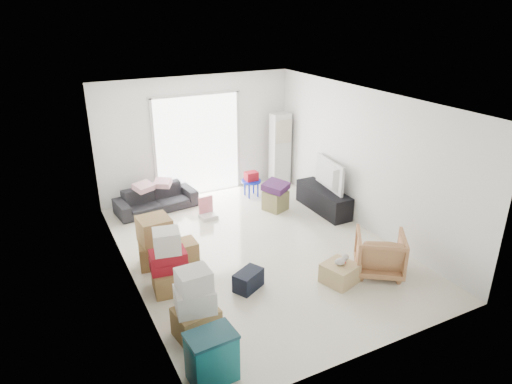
{
  "coord_description": "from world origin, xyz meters",
  "views": [
    {
      "loc": [
        -3.33,
        -6.43,
        4.1
      ],
      "look_at": [
        0.05,
        0.2,
        1.03
      ],
      "focal_mm": 32.0,
      "sensor_mm": 36.0,
      "label": 1
    }
  ],
  "objects": [
    {
      "name": "kids_table",
      "position": [
        0.98,
        2.26,
        0.41
      ],
      "size": [
        0.45,
        0.45,
        0.59
      ],
      "rotation": [
        0.0,
        0.0,
        -0.38
      ],
      "color": "#0B1DB0",
      "rests_on": "room_shell"
    },
    {
      "name": "room_shell",
      "position": [
        0.0,
        0.0,
        1.35
      ],
      "size": [
        4.98,
        6.48,
        3.18
      ],
      "color": "beige",
      "rests_on": "ground"
    },
    {
      "name": "sliding_door",
      "position": [
        0.0,
        2.98,
        1.24
      ],
      "size": [
        2.1,
        0.04,
        2.33
      ],
      "color": "white",
      "rests_on": "room_shell"
    },
    {
      "name": "box_stack_b",
      "position": [
        -1.8,
        -0.52,
        0.44
      ],
      "size": [
        0.59,
        0.56,
        1.02
      ],
      "rotation": [
        0.0,
        0.0,
        -0.14
      ],
      "color": "olive",
      "rests_on": "room_shell"
    },
    {
      "name": "loose_box",
      "position": [
        -1.3,
        0.27,
        0.17
      ],
      "size": [
        0.4,
        0.4,
        0.34
      ],
      "primitive_type": "cube",
      "rotation": [
        0.0,
        0.0,
        0.0
      ],
      "color": "olive",
      "rests_on": "room_shell"
    },
    {
      "name": "box_stack_a",
      "position": [
        -1.8,
        -1.69,
        0.45
      ],
      "size": [
        0.6,
        0.53,
        1.0
      ],
      "rotation": [
        0.0,
        0.0,
        -0.0
      ],
      "color": "olive",
      "rests_on": "room_shell"
    },
    {
      "name": "box_stack_c",
      "position": [
        -1.77,
        0.31,
        0.42
      ],
      "size": [
        0.65,
        0.57,
        0.87
      ],
      "rotation": [
        0.0,
        0.0,
        -0.07
      ],
      "color": "olive",
      "rests_on": "room_shell"
    },
    {
      "name": "duffel_bag",
      "position": [
        -0.71,
        -1.03,
        0.15
      ],
      "size": [
        0.55,
        0.47,
        0.3
      ],
      "primitive_type": "cube",
      "rotation": [
        0.0,
        0.0,
        0.48
      ],
      "color": "black",
      "rests_on": "room_shell"
    },
    {
      "name": "plush_bunny",
      "position": [
        0.68,
        -1.52,
        0.38
      ],
      "size": [
        0.27,
        0.15,
        0.14
      ],
      "rotation": [
        0.0,
        0.0,
        -0.27
      ],
      "color": "#B2ADA8",
      "rests_on": "wood_crate"
    },
    {
      "name": "tv_console",
      "position": [
        2.0,
        0.85,
        0.25
      ],
      "size": [
        0.44,
        1.48,
        0.49
      ],
      "primitive_type": "cube",
      "color": "black",
      "rests_on": "room_shell"
    },
    {
      "name": "toy_walker",
      "position": [
        -0.34,
        1.64,
        0.12
      ],
      "size": [
        0.35,
        0.31,
        0.44
      ],
      "rotation": [
        0.0,
        0.0,
        0.07
      ],
      "color": "silver",
      "rests_on": "room_shell"
    },
    {
      "name": "storage_bins",
      "position": [
        -1.9,
        -2.5,
        0.32
      ],
      "size": [
        0.59,
        0.43,
        0.65
      ],
      "rotation": [
        0.0,
        0.0,
        0.06
      ],
      "color": "#10636A",
      "rests_on": "room_shell"
    },
    {
      "name": "wood_crate",
      "position": [
        0.65,
        -1.53,
        0.16
      ],
      "size": [
        0.6,
        0.6,
        0.32
      ],
      "primitive_type": "cube",
      "rotation": [
        0.0,
        0.0,
        0.3
      ],
      "color": "tan",
      "rests_on": "room_shell"
    },
    {
      "name": "pillow_left",
      "position": [
        -1.42,
        2.46,
        0.72
      ],
      "size": [
        0.43,
        0.4,
        0.11
      ],
      "primitive_type": "cube",
      "rotation": [
        0.0,
        0.0,
        0.43
      ],
      "color": "#DCA1AB",
      "rests_on": "sofa"
    },
    {
      "name": "ottoman",
      "position": [
        1.11,
        1.35,
        0.21
      ],
      "size": [
        0.55,
        0.55,
        0.43
      ],
      "primitive_type": "cube",
      "rotation": [
        0.0,
        0.0,
        0.37
      ],
      "color": "olive",
      "rests_on": "room_shell"
    },
    {
      "name": "armchair",
      "position": [
        1.4,
        -1.58,
        0.39
      ],
      "size": [
        1.02,
        1.01,
        0.78
      ],
      "primitive_type": "imported",
      "rotation": [
        0.0,
        0.0,
        2.52
      ],
      "color": "tan",
      "rests_on": "room_shell"
    },
    {
      "name": "sofa",
      "position": [
        -1.17,
        2.5,
        0.33
      ],
      "size": [
        1.75,
        0.69,
        0.67
      ],
      "primitive_type": "imported",
      "rotation": [
        0.0,
        0.0,
        0.12
      ],
      "color": "#242529",
      "rests_on": "room_shell"
    },
    {
      "name": "blanket",
      "position": [
        1.11,
        1.35,
        0.5
      ],
      "size": [
        0.64,
        0.64,
        0.14
      ],
      "primitive_type": "cube",
      "rotation": [
        0.0,
        0.0,
        0.55
      ],
      "color": "#492255",
      "rests_on": "ottoman"
    },
    {
      "name": "pillow_right",
      "position": [
        -1.0,
        2.51,
        0.73
      ],
      "size": [
        0.45,
        0.43,
        0.12
      ],
      "primitive_type": "cube",
      "rotation": [
        0.0,
        0.0,
        -0.57
      ],
      "color": "#DCA1AB",
      "rests_on": "sofa"
    },
    {
      "name": "ac_tower",
      "position": [
        1.95,
        2.65,
        0.88
      ],
      "size": [
        0.45,
        0.3,
        1.75
      ],
      "primitive_type": "cube",
      "color": "silver",
      "rests_on": "room_shell"
    },
    {
      "name": "television",
      "position": [
        2.0,
        0.85,
        0.57
      ],
      "size": [
        0.75,
        1.16,
        0.14
      ],
      "primitive_type": "imported",
      "rotation": [
        0.0,
        0.0,
        1.45
      ],
      "color": "black",
      "rests_on": "tv_console"
    }
  ]
}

